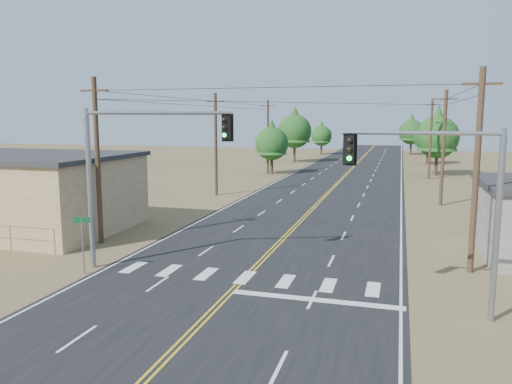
% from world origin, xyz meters
% --- Properties ---
extents(ground, '(220.00, 220.00, 0.00)m').
position_xyz_m(ground, '(0.00, 0.00, 0.00)').
color(ground, olive).
rests_on(ground, ground).
extents(road, '(15.00, 200.00, 0.02)m').
position_xyz_m(road, '(0.00, 30.00, 0.01)').
color(road, black).
rests_on(road, ground).
extents(utility_pole_left_near, '(1.80, 0.30, 10.00)m').
position_xyz_m(utility_pole_left_near, '(-10.50, 12.00, 5.12)').
color(utility_pole_left_near, '#4C3826').
rests_on(utility_pole_left_near, ground).
extents(utility_pole_left_mid, '(1.80, 0.30, 10.00)m').
position_xyz_m(utility_pole_left_mid, '(-10.50, 32.00, 5.12)').
color(utility_pole_left_mid, '#4C3826').
rests_on(utility_pole_left_mid, ground).
extents(utility_pole_left_far, '(1.80, 0.30, 10.00)m').
position_xyz_m(utility_pole_left_far, '(-10.50, 52.00, 5.12)').
color(utility_pole_left_far, '#4C3826').
rests_on(utility_pole_left_far, ground).
extents(utility_pole_right_near, '(1.80, 0.30, 10.00)m').
position_xyz_m(utility_pole_right_near, '(10.50, 12.00, 5.12)').
color(utility_pole_right_near, '#4C3826').
rests_on(utility_pole_right_near, ground).
extents(utility_pole_right_mid, '(1.80, 0.30, 10.00)m').
position_xyz_m(utility_pole_right_mid, '(10.50, 32.00, 5.12)').
color(utility_pole_right_mid, '#4C3826').
rests_on(utility_pole_right_mid, ground).
extents(utility_pole_right_far, '(1.80, 0.30, 10.00)m').
position_xyz_m(utility_pole_right_far, '(10.50, 52.00, 5.12)').
color(utility_pole_right_far, '#4C3826').
rests_on(utility_pole_right_far, ground).
extents(signal_mast_left, '(6.88, 2.96, 8.07)m').
position_xyz_m(signal_mast_left, '(-6.01, 8.29, 5.51)').
color(signal_mast_left, gray).
rests_on(signal_mast_left, ground).
extents(signal_mast_right, '(5.85, 0.43, 7.25)m').
position_xyz_m(signal_mast_right, '(8.79, 5.69, 4.89)').
color(signal_mast_right, gray).
rests_on(signal_mast_right, ground).
extents(street_sign, '(0.81, 0.30, 2.85)m').
position_xyz_m(street_sign, '(-7.80, 6.40, 1.91)').
color(street_sign, gray).
rests_on(street_sign, ground).
extents(tree_left_near, '(4.49, 4.49, 7.49)m').
position_xyz_m(tree_left_near, '(-9.94, 52.05, 4.58)').
color(tree_left_near, '#3F2D1E').
rests_on(tree_left_near, ground).
extents(tree_left_mid, '(5.79, 5.79, 9.65)m').
position_xyz_m(tree_left_mid, '(-10.69, 70.84, 5.90)').
color(tree_left_mid, '#3F2D1E').
rests_on(tree_left_mid, ground).
extents(tree_left_far, '(4.26, 4.26, 7.10)m').
position_xyz_m(tree_left_far, '(-9.00, 90.34, 4.34)').
color(tree_left_far, '#3F2D1E').
rests_on(tree_left_far, ground).
extents(tree_right_near, '(5.53, 5.53, 9.22)m').
position_xyz_m(tree_right_near, '(11.58, 56.16, 5.64)').
color(tree_right_near, '#3F2D1E').
rests_on(tree_right_near, ground).
extents(tree_right_mid, '(4.71, 4.71, 7.85)m').
position_xyz_m(tree_right_mid, '(11.29, 72.86, 4.80)').
color(tree_right_mid, '#3F2D1E').
rests_on(tree_right_mid, ground).
extents(tree_right_far, '(5.10, 5.10, 8.49)m').
position_xyz_m(tree_right_far, '(9.00, 94.75, 5.19)').
color(tree_right_far, '#3F2D1E').
rests_on(tree_right_far, ground).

